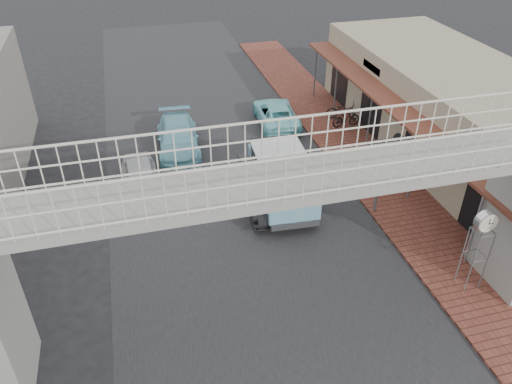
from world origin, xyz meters
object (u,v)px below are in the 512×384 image
motorcycle_near (344,111)px  street_clock (485,225)px  white_hatchback (141,178)px  angkot_far (178,138)px  dark_sedan (264,186)px  angkot_van (282,175)px  motorcycle_far (346,118)px  arrow_sign (404,149)px  angkot_curb (276,113)px

motorcycle_near → street_clock: street_clock is taller
white_hatchback → angkot_far: bearing=56.3°
angkot_far → dark_sedan: bearing=-57.7°
angkot_far → street_clock: 14.15m
dark_sedan → motorcycle_near: (6.14, 6.29, -0.18)m
white_hatchback → dark_sedan: (4.76, -2.06, 0.13)m
angkot_far → angkot_van: angkot_van is taller
motorcycle_far → street_clock: size_ratio=0.53×
motorcycle_near → street_clock: size_ratio=0.62×
dark_sedan → motorcycle_far: dark_sedan is taller
motorcycle_near → white_hatchback: bearing=133.0°
arrow_sign → dark_sedan: bearing=159.8°
angkot_curb → arrow_sign: arrow_sign is taller
angkot_curb → street_clock: size_ratio=1.46×
motorcycle_near → motorcycle_far: (-0.24, -0.89, -0.01)m
white_hatchback → angkot_van: (5.39, -2.40, 0.77)m
angkot_far → motorcycle_near: 9.01m
dark_sedan → white_hatchback: bearing=162.1°
motorcycle_far → arrow_sign: 7.72m
dark_sedan → angkot_far: bearing=123.7°
motorcycle_near → arrow_sign: bearing=-167.4°
motorcycle_near → street_clock: bearing=-163.0°
street_clock → arrow_sign: size_ratio=0.88×
white_hatchback → motorcycle_far: white_hatchback is taller
angkot_van → motorcycle_near: 8.66m
white_hatchback → angkot_far: (1.97, 3.15, 0.05)m
dark_sedan → angkot_curb: (2.55, 6.85, -0.16)m
dark_sedan → angkot_van: bearing=-22.8°
dark_sedan → motorcycle_far: size_ratio=2.99×
motorcycle_far → arrow_sign: bearing=167.8°
motorcycle_near → arrow_sign: 8.59m
dark_sedan → angkot_far: 5.91m
white_hatchback → dark_sedan: 5.19m
motorcycle_near → arrow_sign: size_ratio=0.55×
dark_sedan → angkot_van: size_ratio=1.00×
dark_sedan → angkot_curb: bearing=75.0°
angkot_far → street_clock: size_ratio=1.60×
dark_sedan → angkot_van: angkot_van is taller
street_clock → motorcycle_far: bearing=85.8°
white_hatchback → street_clock: street_clock is taller
angkot_curb → motorcycle_far: 3.65m
dark_sedan → angkot_curb: size_ratio=1.08×
angkot_van → motorcycle_far: size_ratio=3.00×
motorcycle_far → dark_sedan: bearing=128.7°
dark_sedan → angkot_far: dark_sedan is taller
dark_sedan → arrow_sign: (4.82, -1.91, 2.01)m
white_hatchback → motorcycle_far: size_ratio=2.39×
white_hatchback → angkot_van: bearing=-25.7°
angkot_far → arrow_sign: size_ratio=1.41×
angkot_van → street_clock: 7.61m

